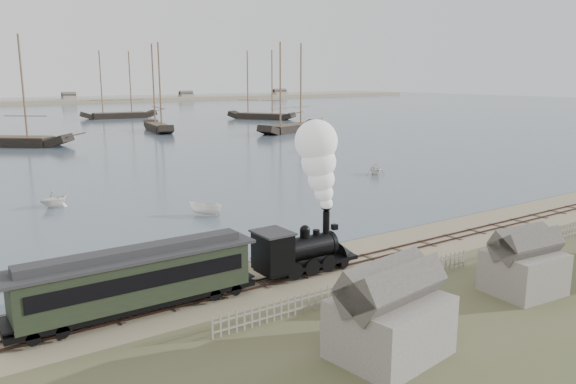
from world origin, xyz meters
TOP-DOWN VIEW (x-y plane):
  - ground at (0.00, 0.00)m, footprint 600.00×600.00m
  - harbor_water at (0.00, 170.00)m, footprint 600.00×336.00m
  - rail_track at (0.00, -2.00)m, footprint 120.00×1.80m
  - picket_fence_west at (-6.50, -7.00)m, footprint 19.00×0.10m
  - picket_fence_east at (12.50, -7.50)m, footprint 15.00×0.10m
  - shed_left at (-10.00, -13.00)m, footprint 5.00×4.00m
  - shed_mid at (2.00, -12.00)m, footprint 4.00×3.50m
  - locomotive at (-5.76, -2.00)m, footprint 7.70×2.88m
  - passenger_coach at (-17.94, -2.00)m, footprint 13.46×2.60m
  - beached_dinghy at (-7.15, 0.52)m, footprint 3.74×4.39m
  - rowboat_1 at (-15.75, 27.18)m, footprint 3.89×4.10m
  - rowboat_2 at (-5.21, 15.48)m, footprint 3.30×2.92m
  - rowboat_3 at (21.74, 33.08)m, footprint 4.12×4.91m
  - rowboat_4 at (22.87, 22.77)m, footprint 3.82×3.64m
  - rowboat_5 at (29.12, 45.56)m, footprint 3.16×2.96m
  - schooner_2 at (-11.74, 83.10)m, footprint 21.71×19.28m
  - schooner_3 at (21.54, 93.46)m, footprint 6.64×17.42m
  - schooner_4 at (46.23, 75.04)m, footprint 21.08×11.47m
  - schooner_5 at (60.81, 111.58)m, footprint 14.94×20.10m
  - schooner_8 at (27.31, 138.65)m, footprint 22.46×7.72m

SIDE VIEW (x-z plane):
  - ground at x=0.00m, z-range 0.00..0.00m
  - picket_fence_west at x=-6.50m, z-range -0.60..0.60m
  - picket_fence_east at x=12.50m, z-range -0.60..0.60m
  - shed_left at x=-10.00m, z-range -2.05..2.05m
  - shed_mid at x=2.00m, z-range -1.80..1.80m
  - harbor_water at x=0.00m, z-range 0.00..0.06m
  - rail_track at x=0.00m, z-range -0.04..0.12m
  - beached_dinghy at x=-7.15m, z-range 0.00..0.77m
  - rowboat_3 at x=21.74m, z-range 0.06..0.93m
  - rowboat_5 at x=29.12m, z-range 0.06..1.28m
  - rowboat_2 at x=-5.21m, z-range 0.06..1.30m
  - rowboat_4 at x=22.87m, z-range 0.06..1.63m
  - rowboat_1 at x=-15.75m, z-range 0.06..1.76m
  - passenger_coach at x=-17.94m, z-range 0.44..3.71m
  - locomotive at x=-5.76m, z-range -0.37..9.23m
  - schooner_2 at x=-11.74m, z-range 0.06..20.06m
  - schooner_3 at x=21.54m, z-range 0.06..20.06m
  - schooner_4 at x=46.23m, z-range 0.06..20.06m
  - schooner_5 at x=60.81m, z-range 0.06..20.06m
  - schooner_8 at x=27.31m, z-range 0.06..20.06m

